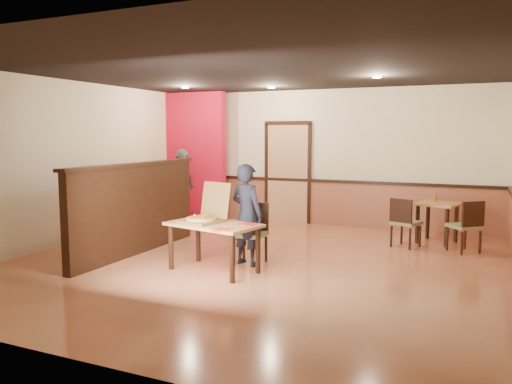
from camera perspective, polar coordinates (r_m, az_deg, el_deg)
floor at (r=7.40m, az=0.08°, el=-8.15°), size 7.00×7.00×0.00m
ceiling at (r=7.21m, az=0.08°, el=13.89°), size 7.00×7.00×0.00m
wall_back at (r=10.46m, az=7.87°, el=3.91°), size 7.00×0.00×7.00m
wall_left at (r=9.16m, az=-20.41°, el=3.17°), size 0.00×7.00×7.00m
wainscot_back at (r=10.52m, az=7.74°, el=-1.27°), size 7.00×0.04×0.90m
chair_rail_back at (r=10.45m, az=7.75°, el=1.27°), size 7.00×0.06×0.06m
back_door at (r=10.70m, az=3.65°, el=2.14°), size 0.90×0.06×2.10m
booth_partition at (r=8.10m, az=-13.58°, el=-1.73°), size 0.20×3.10×1.44m
red_accent_panel at (r=11.18m, az=-7.34°, el=4.09°), size 1.60×0.20×2.78m
spot_a at (r=9.87m, az=-8.11°, el=11.77°), size 0.14×0.14×0.02m
spot_b at (r=9.81m, az=1.74°, el=11.86°), size 0.14×0.14×0.02m
spot_c at (r=8.23m, az=13.67°, el=12.67°), size 0.14×0.14×0.02m
main_table at (r=6.89m, az=-4.86°, el=-4.44°), size 1.38×0.97×0.67m
diner_chair at (r=7.36m, az=-0.47°, el=-4.39°), size 0.45×0.45×0.88m
side_chair_left at (r=8.68m, az=16.59°, el=-3.15°), size 0.53×0.53×0.83m
side_chair_right at (r=8.62m, az=22.97°, el=-3.41°), size 0.59×0.59×0.85m
side_table at (r=9.22m, az=20.01°, el=-2.21°), size 0.81×0.81×0.71m
diner at (r=7.19m, az=-1.05°, el=-2.60°), size 0.61×0.49×1.47m
passerby at (r=10.31m, az=-8.46°, el=0.48°), size 0.47×0.96×1.59m
pizza_box at (r=6.98m, az=-5.96°, el=-2.86°), size 0.63×0.70×0.53m
pizza at (r=6.94m, az=-6.27°, el=-3.05°), size 0.54×0.54×0.03m
napkin_near at (r=6.42m, az=-3.95°, el=-4.27°), size 0.23×0.23×0.01m
napkin_far at (r=6.78m, az=-0.96°, el=-3.67°), size 0.24×0.24×0.01m
condiment at (r=9.29m, az=19.77°, el=-0.65°), size 0.05×0.05×0.13m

